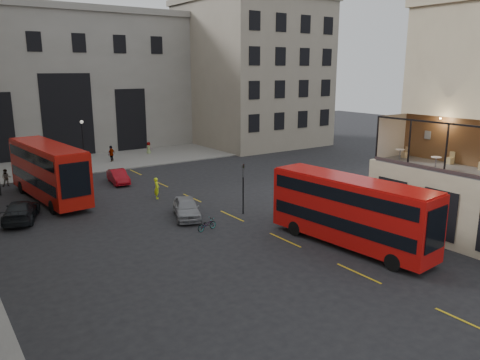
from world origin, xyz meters
TOP-DOWN VIEW (x-y plane):
  - ground at (0.00, 0.00)m, footprint 140.00×140.00m
  - host_frontage at (6.50, 0.00)m, footprint 3.00×11.00m
  - cafe_floor at (6.50, 0.00)m, footprint 3.00×10.00m
  - gateway at (-5.00, 47.99)m, footprint 35.00×10.60m
  - building_right at (20.00, 39.97)m, footprint 16.60×18.60m
  - pavement_far at (-6.00, 38.00)m, footprint 40.00×12.00m
  - traffic_light_near at (-1.00, 12.00)m, footprint 0.16×0.20m
  - street_lamp_b at (-6.00, 34.00)m, footprint 0.36×0.36m
  - bus_near at (0.50, 3.00)m, footprint 3.42×10.80m
  - bus_far at (-11.80, 24.19)m, footprint 3.71×11.79m
  - car_a at (-4.88, 13.61)m, footprint 3.20×4.66m
  - car_b at (-5.16, 26.49)m, footprint 1.81×4.05m
  - car_c at (-14.85, 19.69)m, footprint 3.55×5.37m
  - bicycle at (-5.08, 10.41)m, footprint 1.59×0.76m
  - cyclist at (-4.46, 19.52)m, footprint 0.65×0.76m
  - pedestrian_a at (-14.01, 31.17)m, footprint 0.92×0.80m
  - pedestrian_b at (-8.44, 38.90)m, footprint 1.05×1.31m
  - pedestrian_c at (-2.12, 36.73)m, footprint 1.21×1.03m
  - pedestrian_d at (3.58, 39.17)m, footprint 0.86×0.90m
  - cafe_table_mid at (5.36, 0.81)m, footprint 0.61×0.61m
  - cafe_table_far at (5.89, 3.77)m, footprint 0.61×0.61m
  - cafe_chair_c at (7.58, 1.23)m, footprint 0.45×0.45m
  - cafe_chair_d at (7.02, 4.17)m, footprint 0.45×0.45m

SIDE VIEW (x-z plane):
  - ground at x=0.00m, z-range 0.00..0.00m
  - pavement_far at x=-6.00m, z-range 0.00..0.12m
  - bicycle at x=-5.08m, z-range 0.00..0.80m
  - car_b at x=-5.16m, z-range 0.00..1.29m
  - car_c at x=-14.85m, z-range 0.00..1.44m
  - car_a at x=-4.88m, z-range 0.00..1.47m
  - pedestrian_d at x=3.58m, z-range 0.00..1.55m
  - pedestrian_a at x=-14.01m, z-range 0.00..1.62m
  - pedestrian_b at x=-8.44m, z-range 0.00..1.77m
  - cyclist at x=-4.46m, z-range 0.00..1.78m
  - pedestrian_c at x=-2.12m, z-range 0.00..1.94m
  - host_frontage at x=6.50m, z-range 0.00..4.50m
  - bus_near at x=0.50m, z-range 0.26..4.50m
  - street_lamp_b at x=-6.00m, z-range -0.27..5.06m
  - traffic_light_near at x=-1.00m, z-range 0.52..4.32m
  - bus_far at x=-11.80m, z-range 0.29..4.91m
  - cafe_floor at x=6.50m, z-range 4.50..4.60m
  - cafe_chair_d at x=7.02m, z-range 4.45..5.21m
  - cafe_chair_c at x=7.58m, z-range 4.44..5.24m
  - cafe_table_mid at x=5.36m, z-range 4.72..5.48m
  - cafe_table_far at x=5.89m, z-range 4.72..5.48m
  - gateway at x=-5.00m, z-range 0.39..18.39m
  - building_right at x=20.00m, z-range 0.39..20.39m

